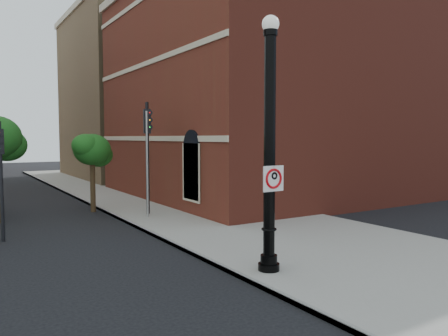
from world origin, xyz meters
TOP-DOWN VIEW (x-y plane):
  - ground at (0.00, 0.00)m, footprint 120.00×120.00m
  - sidewalk_right at (6.00, 10.00)m, footprint 8.00×60.00m
  - curb_edge at (2.05, 10.00)m, footprint 0.10×60.00m
  - brick_wall_building at (16.00, 14.00)m, footprint 22.30×16.30m
  - bg_building_tan_b at (16.00, 30.00)m, footprint 22.00×14.00m
  - lamppost at (2.84, 0.71)m, footprint 0.56×0.56m
  - no_parking_sign at (2.84, 0.54)m, footprint 0.65×0.08m
  - traffic_signal_left at (-2.62, 8.38)m, footprint 0.29×0.35m
  - traffic_signal_right at (3.42, 10.26)m, footprint 0.39×0.45m
  - utility_pole at (3.11, 9.56)m, footprint 0.09×0.09m
  - street_tree_c at (1.65, 12.78)m, footprint 2.07×1.87m

SIDE VIEW (x-z plane):
  - ground at x=0.00m, z-range 0.00..0.00m
  - sidewalk_right at x=6.00m, z-range 0.00..0.12m
  - curb_edge at x=2.05m, z-range 0.00..0.14m
  - utility_pole at x=3.11m, z-range 0.00..4.68m
  - no_parking_sign at x=2.84m, z-range 2.20..2.85m
  - traffic_signal_left at x=-2.62m, z-range 0.71..4.81m
  - street_tree_c at x=1.65m, z-range 1.06..4.78m
  - lamppost at x=2.84m, z-range -0.25..6.34m
  - traffic_signal_right at x=3.42m, z-range 0.89..6.01m
  - brick_wall_building at x=16.00m, z-range 0.01..12.51m
  - bg_building_tan_b at x=16.00m, z-range 0.00..14.00m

